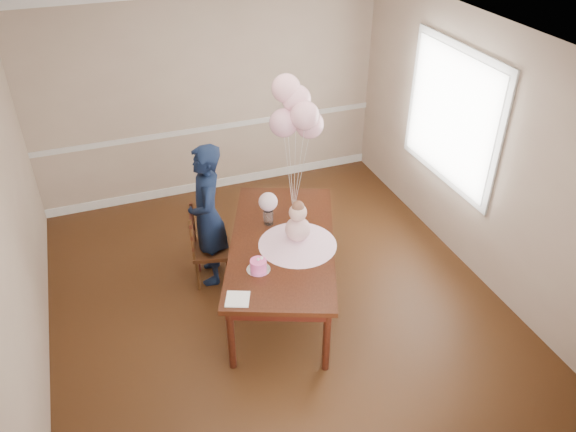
{
  "coord_description": "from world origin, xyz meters",
  "views": [
    {
      "loc": [
        -1.4,
        -4.2,
        4.03
      ],
      "look_at": [
        0.14,
        -0.01,
        1.05
      ],
      "focal_mm": 35.0,
      "sensor_mm": 36.0,
      "label": 1
    }
  ],
  "objects": [
    {
      "name": "roses_near",
      "position": [
        0.06,
        0.34,
        1.02
      ],
      "size": [
        0.19,
        0.19,
        0.19
      ],
      "primitive_type": "sphere",
      "color": "beige",
      "rests_on": "rose_vase_near"
    },
    {
      "name": "table_leg_bl",
      "position": [
        0.03,
        1.02,
        0.35
      ],
      "size": [
        0.09,
        0.09,
        0.71
      ],
      "primitive_type": "cylinder",
      "rotation": [
        0.0,
        0.0,
        -0.38
      ],
      "color": "black",
      "rests_on": "floor"
    },
    {
      "name": "chair_slat_top",
      "position": [
        -0.69,
        0.61,
        0.83
      ],
      "size": [
        0.11,
        0.35,
        0.04
      ],
      "primitive_type": "cube",
      "rotation": [
        0.0,
        0.0,
        -0.24
      ],
      "color": "black",
      "rests_on": "dining_chair_seat"
    },
    {
      "name": "baseboard_trim",
      "position": [
        0.0,
        2.49,
        0.06
      ],
      "size": [
        4.5,
        0.02,
        0.12
      ],
      "primitive_type": "cube",
      "color": "white",
      "rests_on": "floor"
    },
    {
      "name": "cake_flower_a",
      "position": [
        -0.27,
        -0.35,
        0.88
      ],
      "size": [
        0.03,
        0.03,
        0.03
      ],
      "primitive_type": "sphere",
      "color": "silver",
      "rests_on": "birthday_cake"
    },
    {
      "name": "chair_leg_fl",
      "position": [
        -0.71,
        0.45,
        0.19
      ],
      "size": [
        0.04,
        0.04,
        0.38
      ],
      "primitive_type": "cylinder",
      "rotation": [
        0.0,
        0.0,
        -0.24
      ],
      "color": "#3D2210",
      "rests_on": "floor"
    },
    {
      "name": "window_blinds",
      "position": [
        2.21,
        0.5,
        1.55
      ],
      "size": [
        0.01,
        1.5,
        1.4
      ],
      "primitive_type": "cube",
      "color": "white",
      "rests_on": "wall_right"
    },
    {
      "name": "balloon_ribbon_d",
      "position": [
        0.37,
        0.55,
        1.34
      ],
      "size": [
        0.04,
        0.13,
        1.14
      ],
      "primitive_type": "cylinder",
      "rotation": [
        -0.09,
        -0.07,
        -0.38
      ],
      "color": "white",
      "rests_on": "balloon_weight"
    },
    {
      "name": "rose_vase_near",
      "position": [
        0.06,
        0.34,
        0.84
      ],
      "size": [
        0.13,
        0.13,
        0.16
      ],
      "primitive_type": "cylinder",
      "rotation": [
        0.0,
        0.0,
        -0.38
      ],
      "color": "silver",
      "rests_on": "dining_table_top"
    },
    {
      "name": "chair_leg_bl",
      "position": [
        -0.64,
        0.76,
        0.19
      ],
      "size": [
        0.04,
        0.04,
        0.38
      ],
      "primitive_type": "cylinder",
      "rotation": [
        0.0,
        0.0,
        -0.24
      ],
      "color": "#3E1511",
      "rests_on": "floor"
    },
    {
      "name": "wall_back",
      "position": [
        0.0,
        2.5,
        1.35
      ],
      "size": [
        4.5,
        0.02,
        2.7
      ],
      "primitive_type": "cube",
      "color": "tan",
      "rests_on": "floor"
    },
    {
      "name": "chair_back_post_l",
      "position": [
        -0.73,
        0.45,
        0.66
      ],
      "size": [
        0.04,
        0.04,
        0.5
      ],
      "primitive_type": "cylinder",
      "rotation": [
        0.0,
        0.0,
        -0.24
      ],
      "color": "#3C2210",
      "rests_on": "dining_chair_seat"
    },
    {
      "name": "floor",
      "position": [
        0.0,
        0.0,
        0.0
      ],
      "size": [
        4.5,
        5.0,
        0.0
      ],
      "primitive_type": "cube",
      "color": "black",
      "rests_on": "ground"
    },
    {
      "name": "napkin",
      "position": [
        -0.56,
        -0.67,
        0.76
      ],
      "size": [
        0.26,
        0.26,
        0.01
      ],
      "primitive_type": "cube",
      "rotation": [
        0.0,
        0.0,
        -0.38
      ],
      "color": "white",
      "rests_on": "dining_table_top"
    },
    {
      "name": "balloon_c",
      "position": [
        0.44,
        0.56,
        1.97
      ],
      "size": [
        0.28,
        0.28,
        0.28
      ],
      "primitive_type": "sphere",
      "color": "#FFB4C9",
      "rests_on": "balloon_ribbon_c"
    },
    {
      "name": "balloon_ribbon_e",
      "position": [
        0.47,
        0.49,
        1.17
      ],
      "size": [
        0.16,
        0.02,
        0.78
      ],
      "primitive_type": "cylinder",
      "rotation": [
        -0.09,
        0.17,
        -0.38
      ],
      "color": "silver",
      "rests_on": "balloon_weight"
    },
    {
      "name": "balloon_ribbon_b",
      "position": [
        0.42,
        0.44,
        1.24
      ],
      "size": [
        0.08,
        0.09,
        0.94
      ],
      "primitive_type": "cylinder",
      "rotation": [
        0.05,
        0.1,
        -0.38
      ],
      "color": "silver",
      "rests_on": "balloon_weight"
    },
    {
      "name": "table_leg_fr",
      "position": [
        0.13,
        -1.02,
        0.35
      ],
      "size": [
        0.09,
        0.09,
        0.71
      ],
      "primitive_type": "cylinder",
      "rotation": [
        0.0,
        0.0,
        -0.38
      ],
      "color": "black",
      "rests_on": "floor"
    },
    {
      "name": "baby_skirt",
      "position": [
        0.21,
        -0.1,
        0.81
      ],
      "size": [
        1.0,
        1.0,
        0.1
      ],
      "primitive_type": "cone",
      "rotation": [
        0.0,
        0.0,
        -0.38
      ],
      "color": "#F0B1D0",
      "rests_on": "dining_table_top"
    },
    {
      "name": "baby_torso",
      "position": [
        0.21,
        -0.1,
        0.94
      ],
      "size": [
        0.24,
        0.24,
        0.24
      ],
      "primitive_type": "sphere",
      "color": "pink",
      "rests_on": "baby_skirt"
    },
    {
      "name": "balloon_b",
      "position": [
        0.46,
        0.39,
        1.87
      ],
      "size": [
        0.28,
        0.28,
        0.28
      ],
      "primitive_type": "sphere",
      "color": "#EFA9BC",
      "rests_on": "balloon_ribbon_b"
    },
    {
      "name": "wall_front",
      "position": [
        0.0,
        -2.5,
        1.35
      ],
      "size": [
        4.5,
        0.02,
        2.7
      ],
      "primitive_type": "cube",
      "color": "tan",
      "rests_on": "floor"
    },
    {
      "name": "chair_leg_br",
      "position": [
        -0.33,
        0.68,
        0.19
      ],
      "size": [
        0.04,
        0.04,
        0.38
      ],
      "primitive_type": "cylinder",
      "rotation": [
        0.0,
        0.0,
        -0.24
      ],
      "color": "#39120F",
      "rests_on": "floor"
    },
    {
      "name": "balloon_e",
      "position": [
        0.55,
        0.5,
        1.72
      ],
      "size": [
        0.28,
        0.28,
        0.28
      ],
      "primitive_type": "sphere",
      "color": "#EDA8BB",
      "rests_on": "balloon_ribbon_e"
    },
    {
      "name": "window_frame",
      "position": [
        2.23,
        0.5,
        1.55
      ],
      "size": [
        0.02,
        1.66,
        1.56
      ],
      "primitive_type": "cube",
      "color": "silver",
      "rests_on": "wall_right"
    },
    {
      "name": "balloon_ribbon_c",
      "position": [
        0.41,
        0.52,
        1.29
      ],
      "size": [
        0.06,
        0.08,
        1.05
      ],
      "primitive_type": "cylinder",
      "rotation": [
        -0.09,
        0.02,
        -0.38
      ],
      "color": "silver",
      "rests_on": "balloon_weight"
    },
    {
      "name": "balloon_d",
      "position": [
        0.35,
        0.62,
        2.07
      ],
      "size": [
        0.28,
        0.28,
        0.28
      ],
      "primitive_type": "sphere",
      "color": "#FFB4C5",
      "rests_on": "balloon_ribbon_d"
    },
    {
      "name": "cake_flower_b",
      "position": [
        -0.24,
        -0.34,
        0.88
      ],
      "size": [
        0.03,
        0.03,
        0.03
      ],
      "primitive_type": "sphere",
      "color": "white",
      "rests_on": "birthday_cake"
    },
    {
      "name": "chair_slat_mid",
      "position": [
        -0.69,
        0.61,
        0.69
      ],
      "size": [
        0.11,
        0.35,
        0.04
      ],
      "primitive_type": "cube",
      "rotation": [
        0.0,
        0.0,
        -0.24
      ],
      "color": "#38150F",
      "rests_on": "dining_chair_seat"
    },
    {
      "name": "chair_rail_trim",
      "position": [
        0.0,
        2.49,
        0.9
      ],
      "size": [
        4.5,
        0.02,
        0.07
      ],
      "primitive_type": "cube",
      "color": "silver",
      "rests_on": "wall_back"
    },
    {
      "name": "balloon_a",
      "position": [
        0.29,
        0.52,
        1.77
      ],
      "size": [
        0.28,
        0.28,
        0.28
      ],
      "primitive_type": "sphere",
      "color": "#DD9CB4",
      "rests_on": "balloon_ribbon_a"
    },
    {
      "name": "table_apron",
      "position": [
        0.08,
        0.0,
        0.66
      ],
      "size": [
        1.56,
        2.12,
        0.1
      ],
      "primitive_type": "cube",
      "rotation": [
        0.0,
        0.0,
        -0.38
      ],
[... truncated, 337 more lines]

